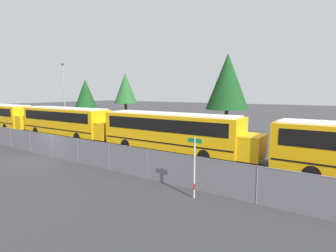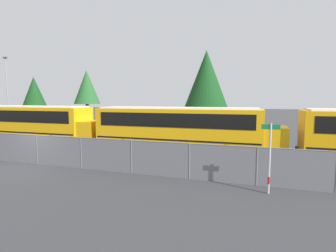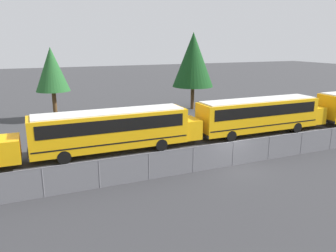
{
  "view_description": "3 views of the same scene",
  "coord_description": "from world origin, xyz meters",
  "px_view_note": "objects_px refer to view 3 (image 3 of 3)",
  "views": [
    {
      "loc": [
        18.06,
        -11.29,
        4.89
      ],
      "look_at": [
        7.05,
        5.28,
        2.31
      ],
      "focal_mm": 28.0,
      "sensor_mm": 36.0,
      "label": 1
    },
    {
      "loc": [
        11.99,
        -11.9,
        3.79
      ],
      "look_at": [
        5.85,
        6.65,
        1.8
      ],
      "focal_mm": 28.0,
      "sensor_mm": 36.0,
      "label": 2
    },
    {
      "loc": [
        -12.33,
        -17.71,
        8.22
      ],
      "look_at": [
        -2.68,
        5.04,
        1.89
      ],
      "focal_mm": 35.0,
      "sensor_mm": 36.0,
      "label": 3
    }
  ],
  "objects_px": {
    "school_bus_2": "(261,113)",
    "tree_0": "(193,60)",
    "school_bus_1": "(115,128)",
    "tree_1": "(52,70)"
  },
  "relations": [
    {
      "from": "school_bus_1",
      "to": "tree_1",
      "type": "xyz_separation_m",
      "value": [
        -3.35,
        13.04,
        3.52
      ]
    },
    {
      "from": "tree_1",
      "to": "school_bus_1",
      "type": "bearing_deg",
      "value": -75.6
    },
    {
      "from": "school_bus_1",
      "to": "tree_0",
      "type": "bearing_deg",
      "value": 44.1
    },
    {
      "from": "school_bus_2",
      "to": "tree_0",
      "type": "distance_m",
      "value": 13.51
    },
    {
      "from": "school_bus_1",
      "to": "tree_1",
      "type": "bearing_deg",
      "value": 104.4
    },
    {
      "from": "school_bus_1",
      "to": "tree_0",
      "type": "relative_size",
      "value": 1.4
    },
    {
      "from": "tree_0",
      "to": "school_bus_2",
      "type": "bearing_deg",
      "value": -87.85
    },
    {
      "from": "school_bus_2",
      "to": "tree_1",
      "type": "relative_size",
      "value": 1.71
    },
    {
      "from": "school_bus_2",
      "to": "tree_1",
      "type": "xyz_separation_m",
      "value": [
        -17.03,
        13.07,
        3.52
      ]
    },
    {
      "from": "school_bus_1",
      "to": "school_bus_2",
      "type": "relative_size",
      "value": 1.0
    }
  ]
}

